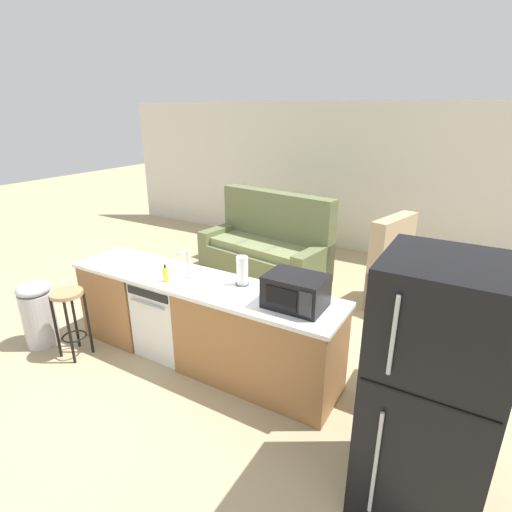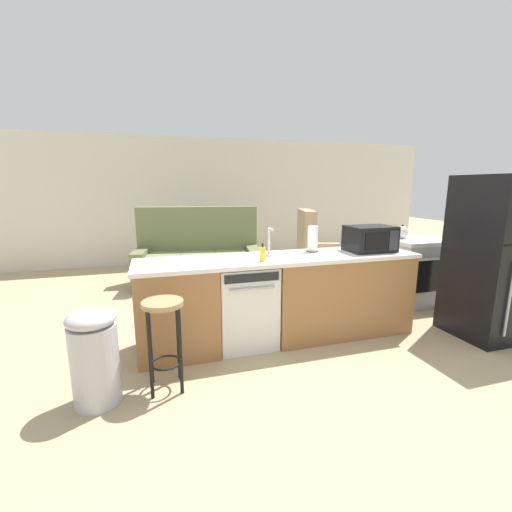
% 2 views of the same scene
% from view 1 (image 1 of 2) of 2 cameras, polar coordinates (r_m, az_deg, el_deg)
% --- Properties ---
extents(ground_plane, '(24.00, 24.00, 0.00)m').
position_cam_1_polar(ground_plane, '(4.45, -9.24, -13.76)').
color(ground_plane, tan).
extents(wall_back, '(10.00, 0.06, 2.60)m').
position_cam_1_polar(wall_back, '(7.40, 13.42, 10.64)').
color(wall_back, silver).
rests_on(wall_back, ground_plane).
extents(kitchen_counter, '(2.94, 0.66, 0.90)m').
position_cam_1_polar(kitchen_counter, '(4.10, -6.94, -9.94)').
color(kitchen_counter, '#9E6B3D').
rests_on(kitchen_counter, ground_plane).
extents(dishwasher, '(0.58, 0.61, 0.84)m').
position_cam_1_polar(dishwasher, '(4.38, -12.12, -8.15)').
color(dishwasher, white).
rests_on(dishwasher, ground_plane).
extents(stove_range, '(0.76, 0.68, 0.90)m').
position_cam_1_polar(stove_range, '(3.90, 25.06, -13.11)').
color(stove_range, '#A8AAB2').
rests_on(stove_range, ground_plane).
extents(refrigerator, '(0.72, 0.73, 1.72)m').
position_cam_1_polar(refrigerator, '(2.76, 23.61, -17.51)').
color(refrigerator, black).
rests_on(refrigerator, ground_plane).
extents(microwave, '(0.50, 0.37, 0.28)m').
position_cam_1_polar(microwave, '(3.37, 5.70, -5.02)').
color(microwave, black).
rests_on(microwave, kitchen_counter).
extents(sink_faucet, '(0.07, 0.18, 0.30)m').
position_cam_1_polar(sink_faucet, '(3.97, -9.79, -1.36)').
color(sink_faucet, silver).
rests_on(sink_faucet, kitchen_counter).
extents(paper_towel_roll, '(0.14, 0.14, 0.28)m').
position_cam_1_polar(paper_towel_roll, '(3.76, -1.98, -2.17)').
color(paper_towel_roll, '#4C4C51').
rests_on(paper_towel_roll, kitchen_counter).
extents(soap_bottle, '(0.06, 0.06, 0.18)m').
position_cam_1_polar(soap_bottle, '(3.95, -12.79, -2.59)').
color(soap_bottle, yellow).
rests_on(soap_bottle, kitchen_counter).
extents(kettle, '(0.21, 0.17, 0.19)m').
position_cam_1_polar(kettle, '(3.78, 24.01, -4.80)').
color(kettle, silver).
rests_on(kettle, stove_range).
extents(bar_stool, '(0.32, 0.32, 0.74)m').
position_cam_1_polar(bar_stool, '(4.56, -25.10, -6.97)').
color(bar_stool, tan).
rests_on(bar_stool, ground_plane).
extents(trash_bin, '(0.35, 0.35, 0.74)m').
position_cam_1_polar(trash_bin, '(5.00, -28.67, -7.20)').
color(trash_bin, '#B7B7BC').
rests_on(trash_bin, ground_plane).
extents(couch, '(2.11, 1.19, 1.27)m').
position_cam_1_polar(couch, '(6.29, 1.69, 0.99)').
color(couch, '#667047').
rests_on(couch, ground_plane).
extents(armchair, '(0.99, 1.03, 1.20)m').
position_cam_1_polar(armchair, '(5.51, 20.18, -3.73)').
color(armchair, tan).
rests_on(armchair, ground_plane).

